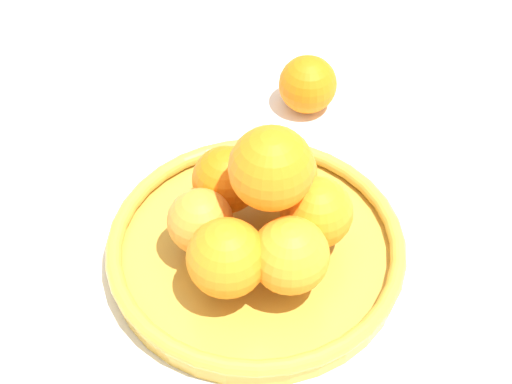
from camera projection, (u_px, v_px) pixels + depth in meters
ground_plane at (256, 261)px, 0.88m from camera, size 4.00×4.00×0.00m
fruit_bowl at (256, 250)px, 0.86m from camera, size 0.30×0.30×0.03m
orange_pile at (262, 208)px, 0.81m from camera, size 0.19×0.19×0.14m
stray_orange at (308, 84)px, 1.01m from camera, size 0.07×0.07×0.07m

